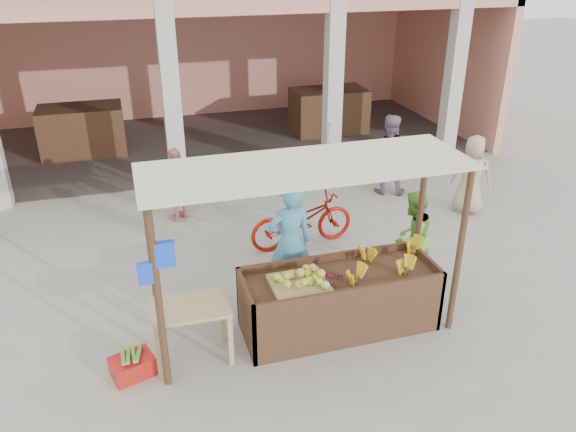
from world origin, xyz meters
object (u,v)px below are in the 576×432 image
object	(u,v)px
fruit_stall	(339,302)
vendor_green	(412,235)
side_table	(190,315)
motorcycle	(302,218)
red_crate	(133,366)
vendor_blue	(290,239)

from	to	relation	value
fruit_stall	vendor_green	distance (m)	1.74
side_table	vendor_green	size ratio (longest dim) A/B	0.63
vendor_green	motorcycle	world-z (taller)	vendor_green
red_crate	vendor_blue	world-z (taller)	vendor_blue
red_crate	vendor_green	xyz separation A→B (m)	(4.22, 1.01, 0.65)
vendor_blue	motorcycle	size ratio (longest dim) A/B	0.98
vendor_green	motorcycle	xyz separation A→B (m)	(-1.24, 1.56, -0.27)
motorcycle	vendor_blue	bearing A→B (deg)	150.44
red_crate	vendor_blue	distance (m)	2.71
vendor_blue	vendor_green	bearing A→B (deg)	175.67
side_table	vendor_green	distance (m)	3.59
fruit_stall	red_crate	size ratio (longest dim) A/B	5.29
red_crate	motorcycle	world-z (taller)	motorcycle
red_crate	vendor_blue	bearing A→B (deg)	7.75
vendor_blue	motorcycle	xyz separation A→B (m)	(0.66, 1.46, -0.45)
fruit_stall	side_table	world-z (taller)	fruit_stall
fruit_stall	motorcycle	distance (m)	2.40
fruit_stall	red_crate	xyz separation A→B (m)	(-2.74, -0.18, -0.27)
red_crate	motorcycle	xyz separation A→B (m)	(2.99, 2.57, 0.38)
vendor_blue	vendor_green	size ratio (longest dim) A/B	1.22
red_crate	vendor_green	bearing A→B (deg)	-4.33
side_table	vendor_blue	size ratio (longest dim) A/B	0.52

